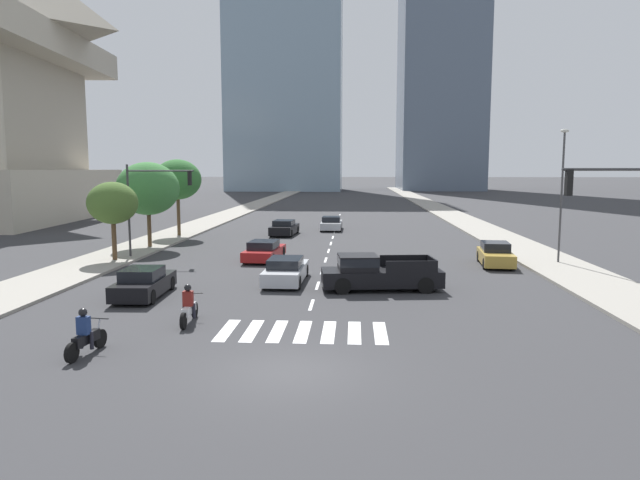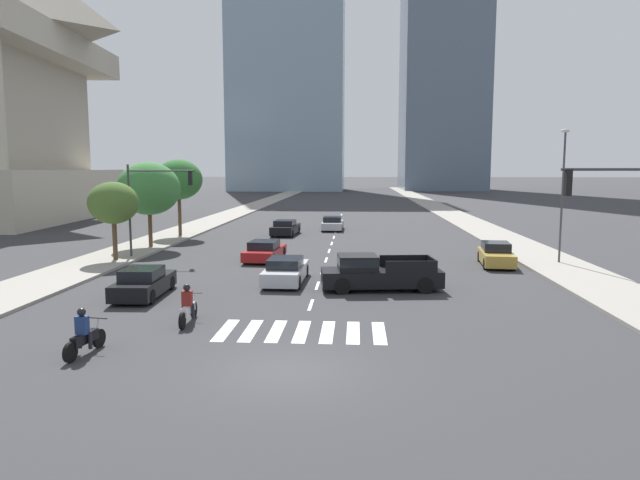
% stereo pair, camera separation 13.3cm
% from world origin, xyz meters
% --- Properties ---
extents(ground_plane, '(800.00, 800.00, 0.00)m').
position_xyz_m(ground_plane, '(0.00, 0.00, 0.00)').
color(ground_plane, '#333335').
extents(sidewalk_east, '(4.00, 260.00, 0.15)m').
position_xyz_m(sidewalk_east, '(13.64, 30.00, 0.07)').
color(sidewalk_east, gray).
rests_on(sidewalk_east, ground).
extents(sidewalk_west, '(4.00, 260.00, 0.15)m').
position_xyz_m(sidewalk_west, '(-13.64, 30.00, 0.07)').
color(sidewalk_west, gray).
rests_on(sidewalk_west, ground).
extents(crosswalk_near, '(5.85, 2.80, 0.01)m').
position_xyz_m(crosswalk_near, '(0.00, 3.98, 0.00)').
color(crosswalk_near, silver).
rests_on(crosswalk_near, ground).
extents(lane_divider_center, '(0.14, 50.00, 0.01)m').
position_xyz_m(lane_divider_center, '(0.00, 31.98, 0.00)').
color(lane_divider_center, silver).
rests_on(lane_divider_center, ground).
extents(motorcycle_lead, '(0.70, 2.07, 1.49)m').
position_xyz_m(motorcycle_lead, '(-6.39, 1.04, 0.58)').
color(motorcycle_lead, black).
rests_on(motorcycle_lead, ground).
extents(motorcycle_trailing, '(0.70, 2.24, 1.49)m').
position_xyz_m(motorcycle_trailing, '(-4.29, 4.80, 0.58)').
color(motorcycle_trailing, black).
rests_on(motorcycle_trailing, ground).
extents(pickup_truck, '(5.77, 2.52, 1.67)m').
position_xyz_m(pickup_truck, '(2.78, 11.15, 0.81)').
color(pickup_truck, black).
rests_on(pickup_truck, ground).
extents(sedan_gold_0, '(2.11, 4.35, 1.37)m').
position_xyz_m(sedan_gold_0, '(10.11, 18.54, 0.63)').
color(sedan_gold_0, '#B28E38').
rests_on(sedan_gold_0, ground).
extents(sedan_red_1, '(2.20, 4.65, 1.24)m').
position_xyz_m(sedan_red_1, '(-3.83, 19.66, 0.57)').
color(sedan_red_1, maroon).
rests_on(sedan_red_1, ground).
extents(sedan_silver_2, '(1.95, 4.80, 1.28)m').
position_xyz_m(sedan_silver_2, '(-1.63, 12.67, 0.60)').
color(sedan_silver_2, '#B7BABF').
rests_on(sedan_silver_2, ground).
extents(sedan_black_3, '(1.92, 4.45, 1.32)m').
position_xyz_m(sedan_black_3, '(-7.56, 9.05, 0.61)').
color(sedan_black_3, black).
rests_on(sedan_black_3, ground).
extents(sedan_black_4, '(2.19, 4.59, 1.31)m').
position_xyz_m(sedan_black_4, '(-4.23, 33.36, 0.61)').
color(sedan_black_4, black).
rests_on(sedan_black_4, ground).
extents(sedan_silver_5, '(1.94, 4.28, 1.28)m').
position_xyz_m(sedan_silver_5, '(-0.35, 37.67, 0.59)').
color(sedan_silver_5, '#B7BABF').
rests_on(sedan_silver_5, ground).
extents(traffic_signal_near, '(4.19, 0.28, 5.89)m').
position_xyz_m(traffic_signal_near, '(11.32, 4.72, 4.16)').
color(traffic_signal_near, '#333335').
rests_on(traffic_signal_near, sidewalk_east).
extents(traffic_signal_far, '(4.51, 0.28, 5.79)m').
position_xyz_m(traffic_signal_far, '(-10.87, 19.85, 4.12)').
color(traffic_signal_far, '#333335').
rests_on(traffic_signal_far, sidewalk_west).
extents(street_lamp_east, '(0.50, 0.24, 7.81)m').
position_xyz_m(street_lamp_east, '(13.94, 19.10, 4.66)').
color(street_lamp_east, '#3F3F42').
rests_on(street_lamp_east, sidewalk_east).
extents(street_tree_nearest, '(3.00, 3.00, 4.75)m').
position_xyz_m(street_tree_nearest, '(-12.84, 18.40, 3.61)').
color(street_tree_nearest, '#4C3823').
rests_on(street_tree_nearest, sidewalk_west).
extents(street_tree_second, '(4.40, 4.40, 6.00)m').
position_xyz_m(street_tree_second, '(-12.84, 24.46, 4.27)').
color(street_tree_second, '#4C3823').
rests_on(street_tree_second, sidewalk_west).
extents(street_tree_third, '(3.89, 3.89, 6.31)m').
position_xyz_m(street_tree_third, '(-12.84, 31.38, 4.79)').
color(street_tree_third, '#4C3823').
rests_on(street_tree_third, sidewalk_west).
extents(office_tower_left_skyline, '(29.41, 20.19, 92.86)m').
position_xyz_m(office_tower_left_skyline, '(-16.44, 137.95, 41.74)').
color(office_tower_left_skyline, '#7A93A8').
rests_on(office_tower_left_skyline, ground).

